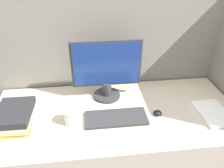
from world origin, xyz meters
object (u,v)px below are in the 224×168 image
(monitor, at_px, (107,71))
(book_stack, at_px, (15,116))
(keyboard, at_px, (116,118))
(mouse, at_px, (157,113))
(coffee_cup, at_px, (71,116))

(monitor, distance_m, book_stack, 0.66)
(monitor, bearing_deg, keyboard, -82.67)
(mouse, relative_size, coffee_cup, 0.56)
(monitor, height_order, mouse, monitor)
(monitor, relative_size, coffee_cup, 4.81)
(coffee_cup, height_order, book_stack, book_stack)
(monitor, bearing_deg, book_stack, -159.14)
(monitor, bearing_deg, mouse, -39.20)
(keyboard, relative_size, mouse, 7.08)
(keyboard, xyz_separation_m, book_stack, (-0.64, 0.04, 0.05))
(keyboard, height_order, book_stack, book_stack)
(coffee_cup, xyz_separation_m, book_stack, (-0.35, 0.04, 0.00))
(mouse, relative_size, book_stack, 0.18)
(mouse, bearing_deg, keyboard, -177.86)
(monitor, distance_m, keyboard, 0.34)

